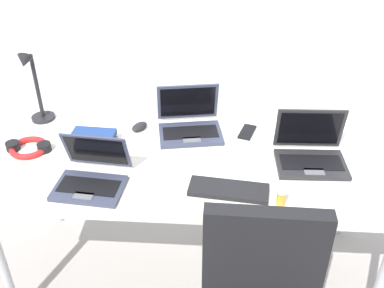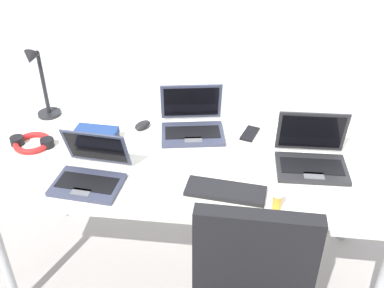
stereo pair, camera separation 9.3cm
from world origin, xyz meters
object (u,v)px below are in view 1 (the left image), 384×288
(laptop_near_mouse, at_px, (190,124))
(desk_lamp, at_px, (34,88))
(laptop_front_left, at_px, (91,176))
(headphones, at_px, (29,147))
(laptop_center, at_px, (311,153))
(computer_mouse, at_px, (139,127))
(pill_bottle, at_px, (281,197))
(book_stack, at_px, (94,139))
(external_keyboard, at_px, (229,190))
(cell_phone, at_px, (247,132))

(laptop_near_mouse, bearing_deg, desk_lamp, 176.68)
(laptop_front_left, xyz_separation_m, headphones, (-0.36, 0.23, -0.03))
(laptop_center, height_order, computer_mouse, laptop_center)
(computer_mouse, distance_m, pill_bottle, 0.84)
(pill_bottle, xyz_separation_m, book_stack, (-0.85, 0.38, -0.01))
(desk_lamp, relative_size, headphones, 1.87)
(laptop_near_mouse, bearing_deg, headphones, -164.02)
(pill_bottle, relative_size, book_stack, 0.37)
(desk_lamp, xyz_separation_m, pill_bottle, (1.17, -0.57, -0.16))
(headphones, bearing_deg, external_keyboard, -14.71)
(laptop_front_left, bearing_deg, pill_bottle, -6.03)
(cell_phone, distance_m, headphones, 1.05)
(laptop_center, xyz_separation_m, cell_phone, (-0.27, 0.23, -0.04))
(headphones, bearing_deg, book_stack, 12.98)
(laptop_center, bearing_deg, book_stack, 175.79)
(laptop_near_mouse, height_order, computer_mouse, laptop_near_mouse)
(laptop_center, relative_size, computer_mouse, 3.29)
(laptop_front_left, height_order, laptop_near_mouse, laptop_near_mouse)
(laptop_center, height_order, laptop_near_mouse, laptop_center)
(cell_phone, relative_size, pill_bottle, 1.72)
(laptop_center, height_order, headphones, laptop_center)
(headphones, distance_m, book_stack, 0.30)
(laptop_center, bearing_deg, pill_bottle, -117.33)
(external_keyboard, relative_size, computer_mouse, 3.44)
(laptop_center, xyz_separation_m, headphones, (-1.30, 0.01, -0.03))
(external_keyboard, relative_size, book_stack, 1.53)
(pill_bottle, bearing_deg, laptop_near_mouse, 127.04)
(external_keyboard, height_order, cell_phone, external_keyboard)
(laptop_near_mouse, distance_m, headphones, 0.77)
(headphones, height_order, book_stack, book_stack)
(desk_lamp, bearing_deg, laptop_near_mouse, -3.32)
(laptop_front_left, bearing_deg, headphones, 147.03)
(laptop_near_mouse, height_order, external_keyboard, laptop_near_mouse)
(desk_lamp, height_order, cell_phone, desk_lamp)
(laptop_front_left, height_order, computer_mouse, laptop_front_left)
(laptop_front_left, bearing_deg, computer_mouse, 74.18)
(laptop_near_mouse, xyz_separation_m, pill_bottle, (0.40, -0.53, -0.00))
(computer_mouse, distance_m, cell_phone, 0.54)
(external_keyboard, bearing_deg, laptop_near_mouse, 119.40)
(desk_lamp, xyz_separation_m, cell_phone, (1.06, -0.04, -0.19))
(laptop_near_mouse, xyz_separation_m, book_stack, (-0.45, -0.14, -0.01))
(desk_lamp, distance_m, laptop_center, 1.37)
(laptop_front_left, xyz_separation_m, external_keyboard, (0.58, -0.01, -0.03))
(desk_lamp, relative_size, external_keyboard, 1.21)
(external_keyboard, bearing_deg, book_stack, 160.45)
(computer_mouse, height_order, book_stack, book_stack)
(computer_mouse, bearing_deg, cell_phone, 31.68)
(pill_bottle, bearing_deg, external_keyboard, 161.04)
(computer_mouse, bearing_deg, pill_bottle, -7.91)
(book_stack, bearing_deg, laptop_near_mouse, 17.90)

